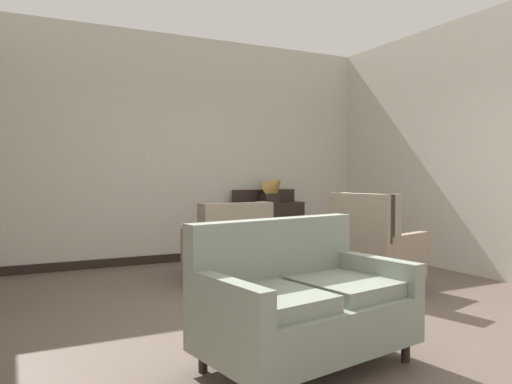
{
  "coord_description": "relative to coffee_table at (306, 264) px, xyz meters",
  "views": [
    {
      "loc": [
        -2.4,
        -3.82,
        1.28
      ],
      "look_at": [
        -0.22,
        0.51,
        1.11
      ],
      "focal_mm": 34.41,
      "sensor_mm": 36.0,
      "label": 1
    }
  ],
  "objects": [
    {
      "name": "armchair_far_left",
      "position": [
        -0.24,
        1.33,
        -0.0
      ],
      "size": [
        0.84,
        0.87,
        0.96
      ],
      "rotation": [
        0.0,
        0.0,
        3.15
      ],
      "color": "gray",
      "rests_on": "ground"
    },
    {
      "name": "ground",
      "position": [
        -0.15,
        -0.17,
        -0.41
      ],
      "size": [
        8.79,
        8.79,
        0.0
      ],
      "primitive_type": "plane",
      "color": "brown"
    },
    {
      "name": "armchair_back_corner",
      "position": [
        1.01,
        0.21,
        0.05
      ],
      "size": [
        0.96,
        0.93,
        1.08
      ],
      "rotation": [
        0.0,
        0.0,
        1.83
      ],
      "color": "gray",
      "rests_on": "ground"
    },
    {
      "name": "wall_back",
      "position": [
        -0.15,
        2.96,
        1.24
      ],
      "size": [
        5.93,
        0.08,
        3.3
      ],
      "primitive_type": "cube",
      "color": "beige",
      "rests_on": "ground"
    },
    {
      "name": "sideboard",
      "position": [
        1.02,
        2.67,
        0.07
      ],
      "size": [
        1.09,
        0.35,
        1.04
      ],
      "color": "black",
      "rests_on": "ground"
    },
    {
      "name": "settee",
      "position": [
        -0.8,
        -1.22,
        -0.0
      ],
      "size": [
        1.52,
        1.06,
        0.96
      ],
      "rotation": [
        0.0,
        0.0,
        0.17
      ],
      "color": "gray",
      "rests_on": "ground"
    },
    {
      "name": "baseboard_back",
      "position": [
        -0.15,
        2.91,
        -0.35
      ],
      "size": [
        5.77,
        0.03,
        0.12
      ],
      "primitive_type": "cube",
      "color": "black",
      "rests_on": "ground"
    },
    {
      "name": "porcelain_vase",
      "position": [
        -0.02,
        -0.01,
        0.23
      ],
      "size": [
        0.15,
        0.15,
        0.35
      ],
      "color": "#4C7A66",
      "rests_on": "coffee_table"
    },
    {
      "name": "coffee_table",
      "position": [
        0.0,
        0.0,
        0.0
      ],
      "size": [
        0.93,
        0.93,
        0.49
      ],
      "color": "black",
      "rests_on": "ground"
    },
    {
      "name": "wall_right",
      "position": [
        2.74,
        0.77,
        1.24
      ],
      "size": [
        0.08,
        4.39,
        3.3
      ],
      "primitive_type": "cube",
      "color": "beige",
      "rests_on": "ground"
    },
    {
      "name": "gramophone",
      "position": [
        1.06,
        2.58,
        0.67
      ],
      "size": [
        0.43,
        0.49,
        0.49
      ],
      "color": "black",
      "rests_on": "sideboard"
    }
  ]
}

